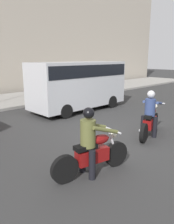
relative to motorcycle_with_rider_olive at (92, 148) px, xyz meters
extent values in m
plane|color=#2D2D2D|center=(2.46, 1.60, -0.65)|extent=(80.00, 80.00, 0.00)
cube|color=gray|center=(2.46, 9.60, -0.58)|extent=(40.00, 4.40, 0.14)
cylinder|color=black|center=(0.71, -0.14, -0.33)|extent=(0.64, 0.24, 0.63)
cylinder|color=black|center=(-0.68, 0.13, -0.33)|extent=(0.64, 0.24, 0.63)
cylinder|color=silver|center=(0.60, -0.12, 0.00)|extent=(0.34, 0.12, 0.73)
cube|color=maroon|center=(0.02, 0.00, -0.19)|extent=(0.82, 0.42, 0.32)
ellipsoid|color=maroon|center=(0.23, -0.05, 0.15)|extent=(0.52, 0.33, 0.22)
cube|color=black|center=(-0.16, 0.03, 0.05)|extent=(0.56, 0.33, 0.10)
cylinder|color=silver|center=(0.54, -0.10, 0.33)|extent=(0.17, 0.70, 0.04)
sphere|color=silver|center=(0.62, -0.12, 0.19)|extent=(0.17, 0.17, 0.17)
cylinder|color=silver|center=(-0.25, 0.21, -0.31)|extent=(0.70, 0.20, 0.07)
cylinder|color=black|center=(-0.16, -0.17, -0.31)|extent=(0.18, 0.18, 0.68)
cylinder|color=black|center=(-0.08, 0.22, -0.31)|extent=(0.18, 0.18, 0.68)
cylinder|color=brown|center=(-0.10, 0.02, 0.36)|extent=(0.40, 0.40, 0.62)
cylinder|color=brown|center=(0.18, -0.26, 0.44)|extent=(0.68, 0.22, 0.30)
cylinder|color=brown|center=(0.26, 0.17, 0.44)|extent=(0.68, 0.22, 0.30)
sphere|color=tan|center=(-0.08, 0.01, 0.79)|extent=(0.20, 0.20, 0.20)
sphere|color=black|center=(-0.08, 0.01, 0.82)|extent=(0.25, 0.25, 0.25)
cylinder|color=black|center=(4.05, 0.71, -0.33)|extent=(0.63, 0.30, 0.62)
cylinder|color=black|center=(2.57, 0.24, -0.33)|extent=(0.63, 0.30, 0.62)
cylinder|color=silver|center=(3.93, 0.68, 0.03)|extent=(0.36, 0.16, 0.79)
cube|color=maroon|center=(3.31, 0.48, -0.19)|extent=(0.90, 0.53, 0.32)
ellipsoid|color=maroon|center=(3.52, 0.54, 0.18)|extent=(0.53, 0.37, 0.22)
cube|color=black|center=(3.14, 0.42, 0.08)|extent=(0.57, 0.39, 0.10)
cylinder|color=silver|center=(3.88, 0.66, 0.40)|extent=(0.25, 0.68, 0.04)
sphere|color=silver|center=(3.95, 0.68, 0.26)|extent=(0.17, 0.17, 0.17)
cylinder|color=silver|center=(2.97, 0.54, -0.31)|extent=(0.69, 0.28, 0.07)
cylinder|color=black|center=(3.24, 0.24, -0.29)|extent=(0.19, 0.19, 0.70)
cylinder|color=black|center=(3.11, 0.63, -0.29)|extent=(0.19, 0.19, 0.70)
cylinder|color=navy|center=(3.19, 0.44, 0.36)|extent=(0.43, 0.43, 0.57)
cylinder|color=navy|center=(3.60, 0.34, 0.47)|extent=(0.73, 0.31, 0.23)
cylinder|color=navy|center=(3.47, 0.76, 0.47)|extent=(0.73, 0.31, 0.23)
sphere|color=tan|center=(3.21, 0.45, 0.77)|extent=(0.20, 0.20, 0.20)
sphere|color=#B7B7BC|center=(3.21, 0.45, 0.80)|extent=(0.25, 0.25, 0.25)
cube|color=#B2B5BA|center=(4.17, 5.08, 0.67)|extent=(5.04, 1.90, 2.16)
cube|color=black|center=(4.17, 5.08, 1.35)|extent=(4.89, 1.93, 0.56)
cylinder|color=black|center=(5.73, 5.08, -0.33)|extent=(0.64, 1.96, 0.64)
cylinder|color=black|center=(2.61, 5.08, -0.33)|extent=(0.64, 1.96, 0.64)
camera|label=1|loc=(-3.37, -3.33, 2.00)|focal=36.06mm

